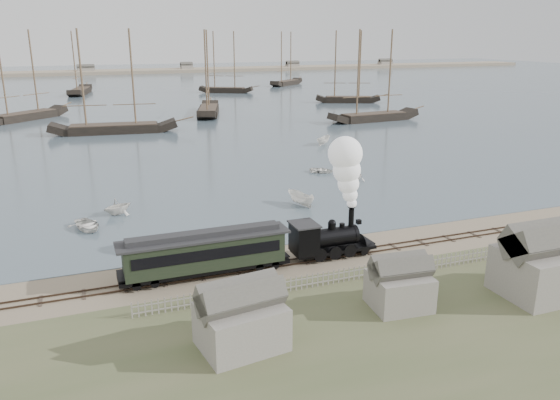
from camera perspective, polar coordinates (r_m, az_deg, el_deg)
name	(u,v)px	position (r m, az deg, el deg)	size (l,w,h in m)	color
ground	(306,251)	(49.36, 2.73, -5.35)	(600.00, 600.00, 0.00)	gray
harbor_water	(123,88)	(213.45, -16.09, 11.23)	(600.00, 336.00, 0.06)	#40515C
rail_track	(315,259)	(47.66, 3.69, -6.15)	(120.00, 1.80, 0.16)	#3A2A1F
picket_fence_west	(263,296)	(41.26, -1.76, -10.00)	(19.00, 0.10, 1.20)	gray
picket_fence_east	(475,262)	(49.81, 19.70, -6.16)	(15.00, 0.10, 1.20)	gray
shed_left	(242,346)	(35.35, -4.01, -15.01)	(5.00, 4.00, 4.10)	gray
shed_mid	(398,307)	(40.67, 12.25, -10.84)	(4.00, 3.50, 3.60)	gray
shed_right	(539,294)	(45.92, 25.41, -8.84)	(6.00, 5.00, 5.10)	gray
far_spit	(107,74)	(293.01, -17.58, 12.46)	(500.00, 20.00, 1.80)	tan
locomotive	(343,205)	(47.14, 6.65, -0.50)	(8.14, 3.04, 10.15)	black
passenger_coach	(205,252)	(44.01, -7.83, -5.37)	(13.70, 2.64, 3.33)	black
beached_dinghy	(207,260)	(46.78, -7.69, -6.27)	(3.69, 2.64, 0.76)	white
rowboat_0	(87,225)	(57.64, -19.50, -2.49)	(4.26, 3.04, 0.88)	white
rowboat_1	(118,206)	(61.34, -16.62, -0.62)	(3.38, 2.92, 1.78)	white
rowboat_2	(300,199)	(61.93, 2.16, 0.14)	(3.98, 1.50, 1.54)	white
rowboat_3	(322,170)	(77.05, 4.38, 3.14)	(3.44, 2.46, 0.71)	white
rowboat_4	(357,175)	(73.24, 8.04, 2.58)	(2.72, 2.34, 1.43)	white
rowboat_5	(323,140)	(97.00, 4.55, 6.22)	(3.88, 1.46, 1.50)	white
schooner_1	(20,75)	(137.58, -25.53, 11.70)	(21.19, 4.89, 20.00)	black
schooner_2	(110,81)	(112.47, -17.33, 11.75)	(24.38, 5.63, 20.00)	black
schooner_3	(207,72)	(134.86, -7.64, 13.08)	(21.80, 5.03, 20.00)	black
schooner_4	(376,75)	(125.18, 9.98, 12.69)	(21.95, 5.07, 20.00)	black
schooner_5	(349,67)	(159.01, 7.21, 13.65)	(18.07, 4.17, 20.00)	black
schooner_7	(77,63)	(193.42, -20.43, 13.31)	(21.98, 5.07, 20.00)	black
schooner_8	(225,62)	(186.61, -5.75, 14.15)	(17.89, 4.13, 20.00)	black
schooner_9	(287,58)	(214.56, 0.70, 14.58)	(19.47, 4.49, 20.00)	black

